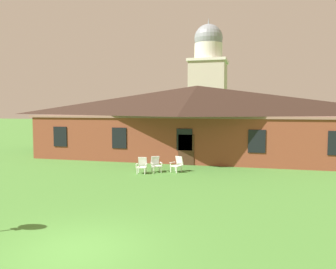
% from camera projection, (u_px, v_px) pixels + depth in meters
% --- Properties ---
extents(ground_plane, '(200.00, 200.00, 0.00)m').
position_uv_depth(ground_plane, '(76.00, 250.00, 9.33)').
color(ground_plane, '#477F33').
extents(brick_building, '(24.93, 10.40, 5.75)m').
position_uv_depth(brick_building, '(197.00, 120.00, 27.94)').
color(brick_building, brown).
rests_on(brick_building, ground).
extents(dome_tower, '(5.18, 5.18, 16.22)m').
position_uv_depth(dome_tower, '(208.00, 84.00, 46.73)').
color(dome_tower, '#BCB29E').
rests_on(dome_tower, ground).
extents(lawn_chair_by_porch, '(0.69, 0.73, 0.96)m').
position_uv_depth(lawn_chair_by_porch, '(142.00, 165.00, 20.31)').
color(lawn_chair_by_porch, silver).
rests_on(lawn_chair_by_porch, ground).
extents(lawn_chair_near_door, '(0.84, 0.87, 0.96)m').
position_uv_depth(lawn_chair_near_door, '(156.00, 164.00, 20.72)').
color(lawn_chair_near_door, white).
rests_on(lawn_chair_near_door, ground).
extents(lawn_chair_left_end, '(0.82, 0.85, 0.96)m').
position_uv_depth(lawn_chair_left_end, '(177.00, 164.00, 20.72)').
color(lawn_chair_left_end, silver).
rests_on(lawn_chair_left_end, ground).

